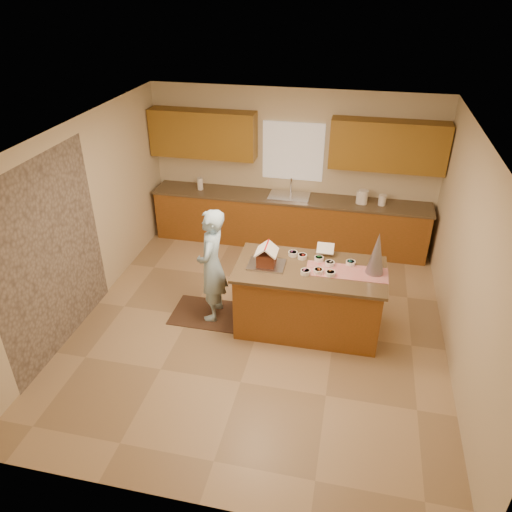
% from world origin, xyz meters
% --- Properties ---
extents(floor, '(5.50, 5.50, 0.00)m').
position_xyz_m(floor, '(0.00, 0.00, 0.00)').
color(floor, tan).
rests_on(floor, ground).
extents(ceiling, '(5.50, 5.50, 0.00)m').
position_xyz_m(ceiling, '(0.00, 0.00, 2.70)').
color(ceiling, silver).
rests_on(ceiling, floor).
extents(wall_back, '(5.50, 5.50, 0.00)m').
position_xyz_m(wall_back, '(0.00, 2.75, 1.35)').
color(wall_back, beige).
rests_on(wall_back, floor).
extents(wall_front, '(5.50, 5.50, 0.00)m').
position_xyz_m(wall_front, '(0.00, -2.75, 1.35)').
color(wall_front, beige).
rests_on(wall_front, floor).
extents(wall_left, '(5.50, 5.50, 0.00)m').
position_xyz_m(wall_left, '(-2.50, 0.00, 1.35)').
color(wall_left, beige).
rests_on(wall_left, floor).
extents(wall_right, '(5.50, 5.50, 0.00)m').
position_xyz_m(wall_right, '(2.50, 0.00, 1.35)').
color(wall_right, beige).
rests_on(wall_right, floor).
extents(stone_accent, '(0.00, 2.50, 2.50)m').
position_xyz_m(stone_accent, '(-2.48, -0.80, 1.25)').
color(stone_accent, gray).
rests_on(stone_accent, wall_left).
extents(window_curtain, '(1.05, 0.03, 1.00)m').
position_xyz_m(window_curtain, '(0.00, 2.72, 1.65)').
color(window_curtain, white).
rests_on(window_curtain, wall_back).
extents(back_counter_base, '(4.80, 0.60, 0.88)m').
position_xyz_m(back_counter_base, '(0.00, 2.45, 0.44)').
color(back_counter_base, brown).
rests_on(back_counter_base, floor).
extents(back_counter_top, '(4.85, 0.63, 0.04)m').
position_xyz_m(back_counter_top, '(0.00, 2.45, 0.90)').
color(back_counter_top, brown).
rests_on(back_counter_top, back_counter_base).
extents(upper_cabinet_left, '(1.85, 0.35, 0.80)m').
position_xyz_m(upper_cabinet_left, '(-1.55, 2.57, 1.90)').
color(upper_cabinet_left, '#8A601D').
rests_on(upper_cabinet_left, wall_back).
extents(upper_cabinet_right, '(1.85, 0.35, 0.80)m').
position_xyz_m(upper_cabinet_right, '(1.55, 2.57, 1.90)').
color(upper_cabinet_right, '#8A601D').
rests_on(upper_cabinet_right, wall_back).
extents(sink, '(0.70, 0.45, 0.12)m').
position_xyz_m(sink, '(0.00, 2.45, 0.89)').
color(sink, silver).
rests_on(sink, back_counter_top).
extents(faucet, '(0.03, 0.03, 0.28)m').
position_xyz_m(faucet, '(0.00, 2.63, 1.06)').
color(faucet, silver).
rests_on(faucet, back_counter_top).
extents(island_base, '(1.89, 0.96, 0.92)m').
position_xyz_m(island_base, '(0.65, 0.11, 0.46)').
color(island_base, brown).
rests_on(island_base, floor).
extents(island_top, '(1.98, 1.05, 0.04)m').
position_xyz_m(island_top, '(0.65, 0.11, 0.94)').
color(island_top, brown).
rests_on(island_top, island_base).
extents(table_runner, '(1.05, 0.39, 0.01)m').
position_xyz_m(table_runner, '(1.12, 0.12, 0.96)').
color(table_runner, '#AB0C10').
rests_on(table_runner, island_top).
extents(baking_tray, '(0.48, 0.36, 0.03)m').
position_xyz_m(baking_tray, '(0.07, 0.05, 0.97)').
color(baking_tray, silver).
rests_on(baking_tray, island_top).
extents(cookbook, '(0.23, 0.18, 0.10)m').
position_xyz_m(cookbook, '(0.80, 0.51, 1.06)').
color(cookbook, white).
rests_on(cookbook, island_top).
extents(tinsel_tree, '(0.23, 0.23, 0.57)m').
position_xyz_m(tinsel_tree, '(1.46, 0.17, 1.25)').
color(tinsel_tree, '#ACABB7').
rests_on(tinsel_tree, island_top).
extents(rug, '(1.12, 0.73, 0.01)m').
position_xyz_m(rug, '(-0.74, 0.09, 0.01)').
color(rug, black).
rests_on(rug, floor).
extents(boy, '(0.42, 0.62, 1.65)m').
position_xyz_m(boy, '(-0.69, 0.09, 0.84)').
color(boy, '#A5D1EB').
rests_on(boy, rug).
extents(canister_a, '(0.14, 0.14, 0.20)m').
position_xyz_m(canister_a, '(1.21, 2.45, 1.02)').
color(canister_a, white).
rests_on(canister_a, back_counter_top).
extents(canister_b, '(0.16, 0.16, 0.24)m').
position_xyz_m(canister_b, '(1.25, 2.45, 1.04)').
color(canister_b, white).
rests_on(canister_b, back_counter_top).
extents(canister_c, '(0.13, 0.13, 0.18)m').
position_xyz_m(canister_c, '(1.57, 2.45, 1.01)').
color(canister_c, white).
rests_on(canister_c, back_counter_top).
extents(paper_towel, '(0.10, 0.10, 0.22)m').
position_xyz_m(paper_towel, '(-1.62, 2.45, 1.03)').
color(paper_towel, white).
rests_on(paper_towel, back_counter_top).
extents(gingerbread_house, '(0.29, 0.30, 0.29)m').
position_xyz_m(gingerbread_house, '(0.07, 0.05, 1.10)').
color(gingerbread_house, '#572416').
rests_on(gingerbread_house, baking_tray).
extents(candy_bowls, '(0.91, 0.56, 0.06)m').
position_xyz_m(candy_bowls, '(0.74, 0.19, 0.99)').
color(candy_bowls, '#30AAB5').
rests_on(candy_bowls, island_top).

